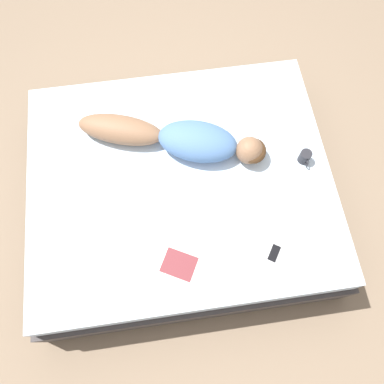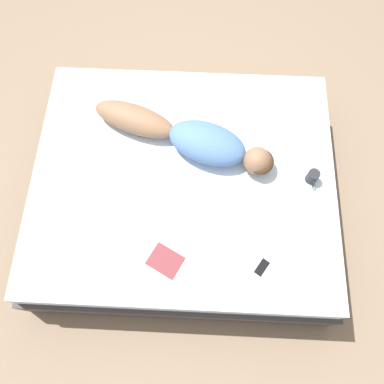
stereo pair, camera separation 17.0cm
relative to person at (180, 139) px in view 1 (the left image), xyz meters
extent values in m
plane|color=#7A6651|center=(0.25, -0.03, -0.58)|extent=(12.00, 12.00, 0.00)
cube|color=#383333|center=(0.25, -0.03, -0.43)|extent=(1.81, 2.13, 0.30)
cube|color=silver|center=(0.25, -0.03, -0.19)|extent=(1.75, 2.07, 0.18)
ellipsoid|color=brown|center=(-0.14, -0.40, -0.01)|extent=(0.40, 0.64, 0.17)
ellipsoid|color=#476B9E|center=(0.04, 0.12, 0.01)|extent=(0.46, 0.61, 0.20)
ellipsoid|color=#472D19|center=(0.16, 0.48, 0.01)|extent=(0.24, 0.23, 0.10)
sphere|color=brown|center=(0.16, 0.46, 0.00)|extent=(0.19, 0.19, 0.19)
cube|color=silver|center=(0.62, 0.00, -0.09)|extent=(0.36, 0.37, 0.01)
cube|color=silver|center=(0.84, -0.11, -0.09)|extent=(0.36, 0.37, 0.01)
cube|color=maroon|center=(0.84, -0.11, -0.08)|extent=(0.24, 0.26, 0.00)
cylinder|color=#232328|center=(0.23, 0.83, -0.04)|extent=(0.08, 0.08, 0.10)
cylinder|color=black|center=(0.23, 0.83, 0.00)|extent=(0.07, 0.07, 0.01)
torus|color=#232328|center=(0.28, 0.83, -0.04)|extent=(0.05, 0.01, 0.05)
cube|color=silver|center=(0.85, 0.49, -0.09)|extent=(0.15, 0.13, 0.01)
cube|color=black|center=(0.85, 0.49, -0.08)|extent=(0.12, 0.10, 0.00)
camera|label=1|loc=(1.28, -0.10, 2.24)|focal=35.00mm
camera|label=2|loc=(1.29, 0.07, 2.24)|focal=35.00mm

